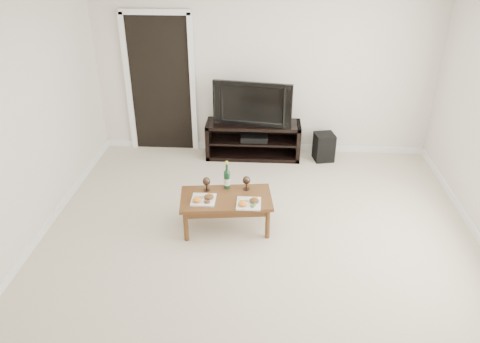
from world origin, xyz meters
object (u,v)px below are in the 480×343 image
(television, at_px, (254,102))
(coffee_table, at_px, (226,212))
(media_console, at_px, (253,140))
(subwoofer, at_px, (324,147))

(television, height_order, coffee_table, television)
(television, bearing_deg, media_console, -171.71)
(television, height_order, subwoofer, television)
(media_console, xyz_separation_m, subwoofer, (1.07, -0.04, -0.07))
(media_console, height_order, subwoofer, media_console)
(subwoofer, xyz_separation_m, coffee_table, (-1.31, -1.87, 0.00))
(television, bearing_deg, subwoofer, 5.90)
(television, distance_m, subwoofer, 1.26)
(media_console, distance_m, subwoofer, 1.07)
(subwoofer, bearing_deg, coffee_table, -136.36)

